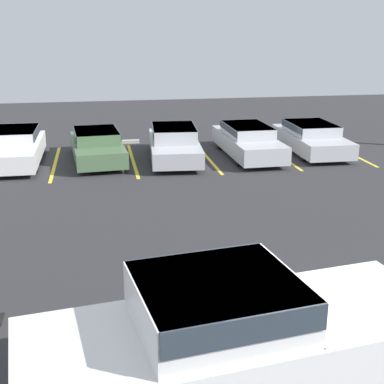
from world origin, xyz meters
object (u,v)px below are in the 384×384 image
Objects in this scene: parked_sedan_a at (15,146)px; parked_sedan_e at (311,137)px; pickup_truck at (238,339)px; parked_sedan_c at (174,142)px; wheel_stop_curb at (119,142)px; parked_sedan_b at (97,145)px; parked_sedan_d at (248,140)px.

parked_sedan_e is (11.29, -0.08, -0.05)m from parked_sedan_a.
pickup_truck is 1.32× the size of parked_sedan_a.
parked_sedan_a reaches higher than parked_sedan_c.
parked_sedan_a is (-4.66, 13.79, -0.22)m from pickup_truck.
parked_sedan_c is at bearing -58.80° from wheel_stop_curb.
parked_sedan_d reaches higher than parked_sedan_b.
parked_sedan_e is at bearing 93.23° from parked_sedan_d.
parked_sedan_c is 5.52m from parked_sedan_e.
parked_sedan_b is (-1.74, 13.77, -0.28)m from pickup_truck.
parked_sedan_e reaches higher than wheel_stop_curb.
parked_sedan_c is 1.00× the size of parked_sedan_d.
parked_sedan_c reaches higher than parked_sedan_d.
pickup_truck is at bearing -0.20° from parked_sedan_c.
parked_sedan_b is at bearing -108.02° from wheel_stop_curb.
parked_sedan_b is 2.62× the size of wheel_stop_curb.
parked_sedan_c is at bearing 79.61° from parked_sedan_b.
parked_sedan_b is 5.71m from parked_sedan_d.
pickup_truck is at bearing -87.24° from wheel_stop_curb.
pickup_truck is at bearing -24.97° from parked_sedan_e.
pickup_truck reaches higher than parked_sedan_d.
parked_sedan_d is (2.86, 0.02, -0.02)m from parked_sedan_c.
parked_sedan_c is 2.86m from parked_sedan_d.
parked_sedan_d is at bearing -84.83° from parked_sedan_e.
parked_sedan_e is (2.66, 0.20, -0.02)m from parked_sedan_d.
parked_sedan_c is at bearing 77.25° from pickup_truck.
parked_sedan_a is 0.94× the size of parked_sedan_d.
parked_sedan_a is at bearing -92.99° from parked_sedan_d.
parked_sedan_c is 2.79× the size of wheel_stop_curb.
parked_sedan_b is at bearing 89.17° from pickup_truck.
pickup_truck is 3.46× the size of wheel_stop_curb.
pickup_truck is 13.88m from parked_sedan_b.
parked_sedan_b is (2.92, -0.02, -0.06)m from parked_sedan_a.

